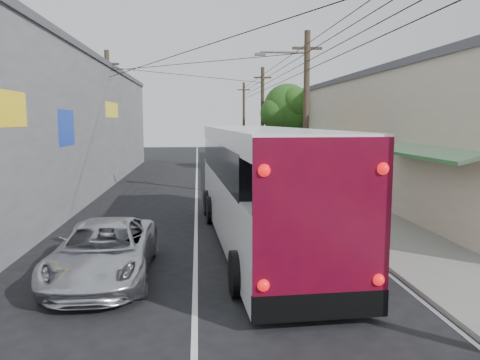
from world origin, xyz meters
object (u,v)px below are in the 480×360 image
at_px(parked_car_far, 243,156).
at_px(pedestrian_near, 363,187).
at_px(pedestrian_far, 323,185).
at_px(jeepney, 104,251).
at_px(parked_suv, 274,179).
at_px(coach_bus, 259,184).
at_px(parked_car_mid, 253,167).

height_order(parked_car_far, pedestrian_near, pedestrian_near).
bearing_deg(pedestrian_near, pedestrian_far, -31.29).
bearing_deg(jeepney, parked_suv, 63.38).
height_order(coach_bus, parked_car_far, coach_bus).
distance_m(coach_bus, pedestrian_near, 8.25).
distance_m(parked_car_far, pedestrian_near, 21.63).
distance_m(parked_suv, parked_car_mid, 6.43).
bearing_deg(parked_car_far, parked_car_mid, -97.83).
xyz_separation_m(jeepney, parked_suv, (6.39, 13.31, 0.04)).
xyz_separation_m(parked_car_mid, pedestrian_far, (2.10, -10.01, 0.15)).
bearing_deg(jeepney, pedestrian_near, 41.59).
height_order(coach_bus, jeepney, coach_bus).
height_order(coach_bus, parked_suv, coach_bus).
bearing_deg(parked_car_far, coach_bus, -100.36).
xyz_separation_m(coach_bus, pedestrian_far, (3.88, 6.66, -0.98)).
bearing_deg(pedestrian_far, parked_car_far, -82.97).
bearing_deg(pedestrian_near, parked_car_mid, -79.92).
bearing_deg(parked_car_mid, jeepney, -105.10).
height_order(parked_suv, parked_car_far, parked_suv).
distance_m(parked_suv, pedestrian_far, 4.00).
bearing_deg(parked_car_mid, parked_suv, -84.95).
distance_m(parked_suv, pedestrian_near, 5.49).
relative_size(jeepney, parked_car_far, 1.18).
height_order(coach_bus, parked_car_mid, coach_bus).
relative_size(parked_suv, parked_car_far, 1.20).
bearing_deg(parked_suv, pedestrian_near, -57.56).
relative_size(jeepney, parked_suv, 0.98).
xyz_separation_m(parked_car_mid, pedestrian_near, (3.80, -10.69, 0.12)).
bearing_deg(pedestrian_near, parked_car_far, -90.35).
height_order(parked_car_mid, pedestrian_far, pedestrian_far).
distance_m(coach_bus, jeepney, 5.37).
height_order(jeepney, parked_suv, parked_suv).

